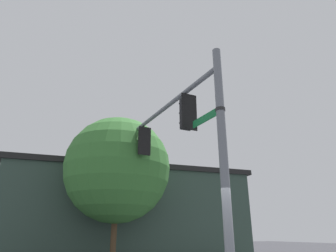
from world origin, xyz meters
name	(u,v)px	position (x,y,z in m)	size (l,w,h in m)	color
signal_pole	(224,159)	(0.00, 0.00, 3.22)	(0.23, 0.23, 6.45)	slate
mast_arm	(168,106)	(-0.09, 2.97, 5.88)	(0.16, 0.16, 5.95)	slate
traffic_light_nearest_pole	(186,113)	(-0.05, 1.72, 5.10)	(0.54, 0.49, 1.31)	black
traffic_light_mid_inner	(143,142)	(-0.16, 5.24, 5.10)	(0.54, 0.49, 1.31)	black
street_name_sign	(211,115)	(-0.01, 0.43, 4.58)	(0.27, 1.46, 0.22)	#147238
storefront_building	(128,213)	(1.56, 11.87, 2.60)	(14.84, 8.04, 5.17)	#33473D
tree_by_storefront	(118,169)	(-0.43, 7.84, 4.39)	(5.08, 5.08, 6.94)	#4C3823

